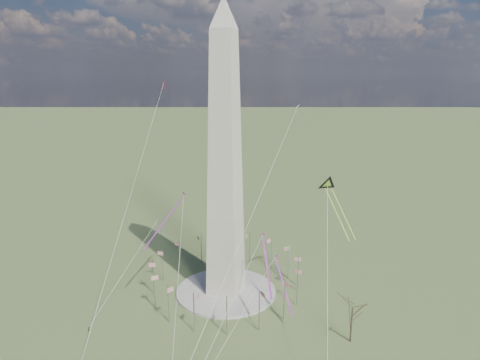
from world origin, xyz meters
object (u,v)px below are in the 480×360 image
(tree_near, at_px, (353,305))
(person_west, at_px, (89,329))
(washington_monument, at_px, (225,163))
(kite_delta_black, at_px, (329,187))

(tree_near, distance_m, person_west, 80.11)
(washington_monument, bearing_deg, kite_delta_black, 19.71)
(tree_near, height_order, person_west, tree_near)
(tree_near, bearing_deg, person_west, -163.40)
(person_west, bearing_deg, kite_delta_black, -127.47)
(tree_near, relative_size, person_west, 10.66)
(person_west, bearing_deg, washington_monument, -114.39)
(washington_monument, bearing_deg, person_west, -129.29)
(washington_monument, distance_m, tree_near, 59.95)
(washington_monument, distance_m, kite_delta_black, 36.31)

